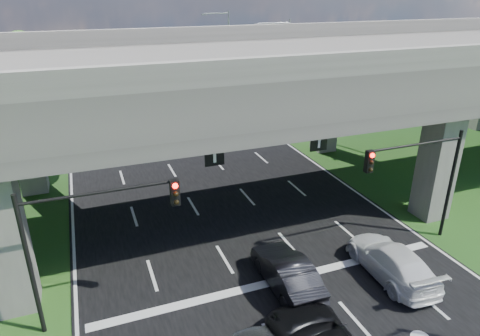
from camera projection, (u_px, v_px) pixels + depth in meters
ground at (318, 334)px, 16.71m from camera, size 160.00×160.00×0.00m
road at (231, 216)px, 25.31m from camera, size 18.00×120.00×0.03m
overpass at (218, 76)px, 23.95m from camera, size 80.00×15.00×10.00m
signal_right at (422, 171)px, 21.03m from camera, size 5.76×0.54×6.00m
signal_left at (88, 230)px, 15.91m from camera, size 5.76×0.54×6.00m
streetlight_far at (284, 68)px, 38.40m from camera, size 3.38×0.25×10.00m
streetlight_beyond at (226, 47)px, 52.17m from camera, size 3.38×0.25×10.00m
tree_left_far at (20, 61)px, 46.61m from camera, size 4.80×4.80×8.32m
tree_right_near at (292, 73)px, 43.33m from camera, size 4.20×4.20×7.28m
tree_right_mid at (283, 63)px, 51.33m from camera, size 3.91×3.90×6.76m
tree_right_far at (230, 50)px, 56.65m from camera, size 4.50×4.50×7.80m
car_dark at (287, 272)px, 19.01m from camera, size 1.75×4.80×1.57m
car_white at (391, 261)px, 19.83m from camera, size 2.44×5.41×1.54m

